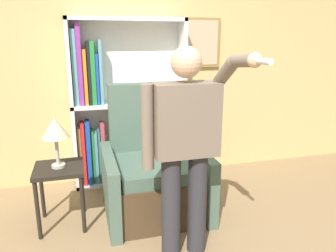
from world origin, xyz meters
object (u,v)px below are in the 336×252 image
at_px(person_standing, 185,141).
at_px(side_table, 60,178).
at_px(bookcase, 114,107).
at_px(armchair, 153,174).
at_px(table_lamp, 55,130).

distance_m(person_standing, side_table, 1.27).
distance_m(bookcase, armchair, 0.97).
bearing_deg(bookcase, table_lamp, -125.64).
bearing_deg(side_table, bookcase, 54.36).
bearing_deg(side_table, person_standing, -35.61).
bearing_deg(person_standing, side_table, 144.39).
bearing_deg(table_lamp, armchair, 4.76).
xyz_separation_m(bookcase, armchair, (0.28, -0.76, -0.54)).
relative_size(bookcase, armchair, 1.53).
height_order(armchair, side_table, armchair).
bearing_deg(armchair, bookcase, 110.40).
height_order(bookcase, armchair, bookcase).
relative_size(bookcase, person_standing, 1.16).
xyz_separation_m(bookcase, table_lamp, (-0.60, -0.83, 0.01)).
relative_size(person_standing, table_lamp, 3.63).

